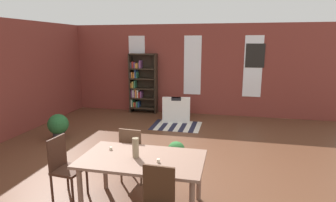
{
  "coord_description": "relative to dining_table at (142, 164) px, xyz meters",
  "views": [
    {
      "loc": [
        1.19,
        -4.77,
        2.33
      ],
      "look_at": [
        -0.17,
        1.3,
        1.0
      ],
      "focal_mm": 29.81,
      "sensor_mm": 36.0,
      "label": 1
    }
  ],
  "objects": [
    {
      "name": "tealight_candle_0",
      "position": [
        0.26,
        -0.1,
        0.11
      ],
      "size": [
        0.04,
        0.04,
        0.05
      ],
      "primitive_type": "cylinder",
      "color": "silver",
      "rests_on": "dining_table"
    },
    {
      "name": "potted_plant_by_shelf",
      "position": [
        0.19,
        1.5,
        -0.41
      ],
      "size": [
        0.34,
        0.34,
        0.46
      ],
      "color": "#333338",
      "rests_on": "ground"
    },
    {
      "name": "dining_chair_far_left",
      "position": [
        -0.39,
        0.71,
        -0.16
      ],
      "size": [
        0.43,
        0.43,
        0.95
      ],
      "color": "brown",
      "rests_on": "ground"
    },
    {
      "name": "framed_picture",
      "position": [
        1.84,
        5.47,
        1.24
      ],
      "size": [
        0.56,
        0.03,
        0.72
      ],
      "primitive_type": "cube",
      "color": "black"
    },
    {
      "name": "window_pane_0",
      "position": [
        -1.92,
        5.47,
        0.91
      ],
      "size": [
        0.55,
        0.02,
        1.87
      ],
      "primitive_type": "cube",
      "color": "white"
    },
    {
      "name": "dining_chair_head_left",
      "position": [
        -1.22,
        0.01,
        -0.16
      ],
      "size": [
        0.44,
        0.44,
        0.95
      ],
      "color": "#41251A",
      "rests_on": "ground"
    },
    {
      "name": "back_wall_brick",
      "position": [
        -0.06,
        5.54,
        0.77
      ],
      "size": [
        8.97,
        0.12,
        2.88
      ],
      "primitive_type": "cube",
      "color": "brown",
      "rests_on": "ground"
    },
    {
      "name": "potted_plant_corner",
      "position": [
        -2.89,
        2.32,
        -0.33
      ],
      "size": [
        0.49,
        0.49,
        0.62
      ],
      "color": "#333338",
      "rests_on": "ground"
    },
    {
      "name": "window_pane_2",
      "position": [
        1.8,
        5.47,
        0.91
      ],
      "size": [
        0.55,
        0.02,
        1.87
      ],
      "primitive_type": "cube",
      "color": "white"
    },
    {
      "name": "vase_on_table",
      "position": [
        -0.09,
        0.0,
        0.23
      ],
      "size": [
        0.09,
        0.09,
        0.28
      ],
      "primitive_type": "cylinder",
      "color": "#998466",
      "rests_on": "dining_table"
    },
    {
      "name": "dining_table",
      "position": [
        0.0,
        0.0,
        0.0
      ],
      "size": [
        1.7,
        0.96,
        0.76
      ],
      "color": "#83604F",
      "rests_on": "ground"
    },
    {
      "name": "ground_plane",
      "position": [
        -0.06,
        1.34,
        -0.67
      ],
      "size": [
        10.78,
        10.78,
        0.0
      ],
      "primitive_type": "plane",
      "color": "brown"
    },
    {
      "name": "armchair_white",
      "position": [
        -0.4,
        4.59,
        -0.39
      ],
      "size": [
        0.92,
        0.92,
        0.75
      ],
      "color": "white",
      "rests_on": "ground"
    },
    {
      "name": "bookshelf_tall",
      "position": [
        -1.73,
        5.29,
        0.3
      ],
      "size": [
        0.91,
        0.32,
        1.95
      ],
      "color": "#2D2319",
      "rests_on": "ground"
    },
    {
      "name": "tealight_candle_1",
      "position": [
        -0.54,
        0.17,
        0.11
      ],
      "size": [
        0.04,
        0.04,
        0.04
      ],
      "primitive_type": "cylinder",
      "color": "silver",
      "rests_on": "dining_table"
    },
    {
      "name": "window_pane_1",
      "position": [
        -0.06,
        5.47,
        0.91
      ],
      "size": [
        0.55,
        0.02,
        1.87
      ],
      "primitive_type": "cube",
      "color": "white"
    },
    {
      "name": "striped_rug",
      "position": [
        -0.29,
        3.99,
        -0.67
      ],
      "size": [
        1.36,
        1.06,
        0.01
      ],
      "color": "#1E1E33",
      "rests_on": "ground"
    }
  ]
}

